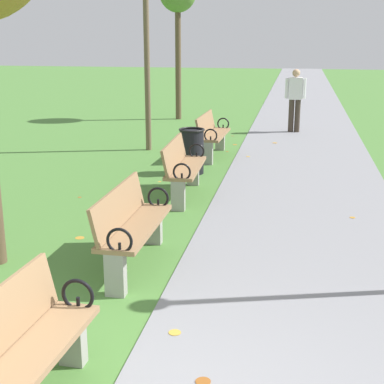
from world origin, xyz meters
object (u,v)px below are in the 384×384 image
Objects in this scene: park_bench_1 at (14,358)px; trash_bin at (192,151)px; park_bench_4 at (212,134)px; park_bench_3 at (183,167)px; pedestrian_walking at (295,97)px; park_bench_2 at (131,225)px.

trash_bin is (-0.15, 7.14, -0.06)m from park_bench_1.
park_bench_4 is 1.92× the size of trash_bin.
park_bench_3 is at bearing -90.00° from park_bench_4.
park_bench_3 is 1.92× the size of trash_bin.
park_bench_1 is 12.17m from pedestrian_walking.
park_bench_3 reaches higher than trash_bin.
park_bench_1 is 1.93× the size of trash_bin.
park_bench_2 is 0.99× the size of park_bench_3.
park_bench_2 and park_bench_3 have the same top height.
park_bench_3 is at bearing -84.64° from trash_bin.
park_bench_1 and park_bench_4 have the same top height.
park_bench_4 is at bearing 90.00° from park_bench_3.
park_bench_1 and park_bench_3 have the same top height.
park_bench_3 is 1.58m from trash_bin.
park_bench_4 is (-0.00, 3.09, 0.00)m from park_bench_3.
park_bench_2 is at bearing -88.10° from trash_bin.
park_bench_1 is 5.57m from park_bench_3.
park_bench_1 is 1.00× the size of park_bench_3.
park_bench_3 is at bearing 90.00° from park_bench_1.
park_bench_2 is 0.99× the size of pedestrian_walking.
trash_bin is at bearing 91.90° from park_bench_2.
pedestrian_walking reaches higher than park_bench_2.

